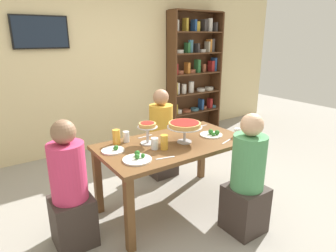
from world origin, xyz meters
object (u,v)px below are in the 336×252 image
object	(u,v)px
diner_near_right	(247,183)
cutlery_spare_fork	(226,141)
cutlery_knife_far	(186,128)
personal_pizza_stand	(148,128)
water_glass_clear_spare	(155,144)
bookshelf	(194,71)
water_glass_clear_far	(237,132)
cutlery_fork_near	(145,136)
cutlery_fork_far	(201,126)
diner_far_right	(161,139)
salad_plate_spare	(113,150)
deep_dish_pizza_stand	(185,126)
salad_plate_near_diner	(212,134)
water_glass_clear_near	(126,137)
beer_glass_amber_short	(116,137)
diner_head_west	(70,194)
television	(40,32)
cutlery_knife_near	(165,158)
dining_table	(173,151)
salad_plate_far_diner	(137,158)

from	to	relation	value
diner_near_right	cutlery_spare_fork	size ratio (longest dim) A/B	6.39
cutlery_knife_far	cutlery_spare_fork	bearing A→B (deg)	73.48
personal_pizza_stand	water_glass_clear_spare	distance (m)	0.19
bookshelf	personal_pizza_stand	distance (m)	2.85
water_glass_clear_far	cutlery_fork_near	size ratio (longest dim) A/B	0.52
cutlery_fork_near	cutlery_fork_far	bearing A→B (deg)	170.40
cutlery_fork_near	cutlery_spare_fork	size ratio (longest dim) A/B	1.00
personal_pizza_stand	cutlery_knife_far	distance (m)	0.69
diner_far_right	salad_plate_spare	xyz separation A→B (m)	(-0.92, -0.59, 0.26)
deep_dish_pizza_stand	salad_plate_spare	bearing A→B (deg)	165.29
cutlery_fork_far	bookshelf	bearing A→B (deg)	-130.28
salad_plate_near_diner	water_glass_clear_near	world-z (taller)	water_glass_clear_near
beer_glass_amber_short	diner_far_right	bearing A→B (deg)	27.79
deep_dish_pizza_stand	beer_glass_amber_short	world-z (taller)	deep_dish_pizza_stand
personal_pizza_stand	diner_head_west	bearing A→B (deg)	-172.82
television	diner_far_right	world-z (taller)	television
salad_plate_spare	water_glass_clear_spare	xyz separation A→B (m)	(0.35, -0.17, 0.04)
bookshelf	beer_glass_amber_short	distance (m)	2.96
deep_dish_pizza_stand	cutlery_fork_far	world-z (taller)	deep_dish_pizza_stand
diner_far_right	cutlery_fork_near	size ratio (longest dim) A/B	6.39
water_glass_clear_far	cutlery_knife_near	distance (m)	0.96
television	diner_far_right	distance (m)	2.19
bookshelf	cutlery_fork_far	world-z (taller)	bookshelf
water_glass_clear_far	cutlery_knife_far	xyz separation A→B (m)	(-0.26, 0.56, -0.04)
deep_dish_pizza_stand	bookshelf	bearing A→B (deg)	49.02
personal_pizza_stand	deep_dish_pizza_stand	bearing A→B (deg)	-28.22
diner_head_west	deep_dish_pizza_stand	xyz separation A→B (m)	(1.16, -0.07, 0.42)
water_glass_clear_far	bookshelf	bearing A→B (deg)	61.46
diner_far_right	deep_dish_pizza_stand	distance (m)	0.91
diner_near_right	water_glass_clear_far	distance (m)	0.64
diner_head_west	cutlery_fork_far	bearing A→B (deg)	8.28
personal_pizza_stand	television	bearing A→B (deg)	103.70
salad_plate_spare	water_glass_clear_far	world-z (taller)	water_glass_clear_far
diner_head_west	beer_glass_amber_short	world-z (taller)	diner_head_west
diner_near_right	cutlery_fork_near	size ratio (longest dim) A/B	6.39
television	cutlery_fork_near	world-z (taller)	television
dining_table	cutlery_fork_far	bearing A→B (deg)	23.40
cutlery_spare_fork	diner_head_west	bearing A→B (deg)	150.71
salad_plate_far_diner	water_glass_clear_spare	bearing A→B (deg)	27.27
personal_pizza_stand	cutlery_knife_far	bearing A→B (deg)	16.94
diner_far_right	personal_pizza_stand	distance (m)	0.91
deep_dish_pizza_stand	salad_plate_far_diner	xyz separation A→B (m)	(-0.61, -0.12, -0.16)
diner_head_west	cutlery_knife_far	bearing A→B (deg)	11.52
dining_table	diner_near_right	size ratio (longest dim) A/B	1.32
water_glass_clear_far	salad_plate_spare	bearing A→B (deg)	163.88
diner_near_right	deep_dish_pizza_stand	world-z (taller)	diner_near_right
diner_far_right	water_glass_clear_far	xyz separation A→B (m)	(0.35, -0.96, 0.30)
water_glass_clear_near	water_glass_clear_far	world-z (taller)	water_glass_clear_near
diner_near_right	bookshelf	bearing A→B (deg)	-30.00
diner_far_right	salad_plate_near_diner	distance (m)	0.84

